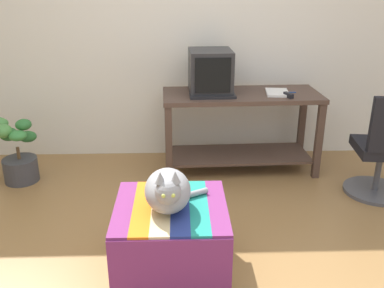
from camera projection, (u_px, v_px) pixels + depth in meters
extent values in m
plane|color=olive|center=(186.00, 278.00, 2.61)|extent=(14.00, 14.00, 0.00)
cube|color=silver|center=(181.00, 24.00, 4.04)|extent=(8.00, 0.10, 2.60)
cube|color=#4C382D|center=(169.00, 145.00, 3.71)|extent=(0.06, 0.06, 0.70)
cube|color=#4C382D|center=(319.00, 141.00, 3.80)|extent=(0.06, 0.06, 0.70)
cube|color=#4C382D|center=(302.00, 124.00, 4.25)|extent=(0.06, 0.06, 0.70)
cube|color=#4C382D|center=(168.00, 127.00, 4.17)|extent=(0.06, 0.06, 0.70)
cube|color=#4C382D|center=(239.00, 154.00, 4.06)|extent=(1.32, 0.53, 0.02)
cube|color=#4C382D|center=(242.00, 95.00, 3.85)|extent=(1.43, 0.62, 0.04)
cube|color=#28282B|center=(210.00, 91.00, 3.86)|extent=(0.27, 0.29, 0.02)
cube|color=#28282B|center=(210.00, 72.00, 3.79)|extent=(0.39, 0.41, 0.38)
cube|color=black|center=(213.00, 76.00, 3.60)|extent=(0.30, 0.02, 0.30)
cube|color=black|center=(213.00, 96.00, 3.70)|extent=(0.40, 0.16, 0.02)
cube|color=white|center=(277.00, 93.00, 3.82)|extent=(0.22, 0.28, 0.02)
cube|color=tan|center=(171.00, 239.00, 2.63)|extent=(0.64, 0.60, 0.43)
cube|color=#7A2D6B|center=(170.00, 267.00, 2.31)|extent=(0.67, 0.01, 0.34)
cube|color=#7A2D6B|center=(124.00, 208.00, 2.54)|extent=(0.11, 0.65, 0.02)
cube|color=orange|center=(142.00, 207.00, 2.54)|extent=(0.11, 0.65, 0.02)
cube|color=beige|center=(161.00, 207.00, 2.55)|extent=(0.11, 0.65, 0.02)
cube|color=navy|center=(180.00, 207.00, 2.55)|extent=(0.11, 0.65, 0.02)
cube|color=#1E897A|center=(199.00, 207.00, 2.55)|extent=(0.11, 0.65, 0.02)
cube|color=#7A2D6B|center=(217.00, 206.00, 2.56)|extent=(0.11, 0.65, 0.02)
ellipsoid|color=gray|center=(168.00, 190.00, 2.48)|extent=(0.29, 0.39, 0.24)
sphere|color=gray|center=(168.00, 192.00, 2.32)|extent=(0.15, 0.15, 0.15)
cylinder|color=gray|center=(186.00, 196.00, 2.62)|extent=(0.28, 0.17, 0.04)
cone|color=gray|center=(160.00, 177.00, 2.29)|extent=(0.06, 0.06, 0.07)
cone|color=gray|center=(175.00, 177.00, 2.29)|extent=(0.06, 0.06, 0.07)
sphere|color=#C6D151|center=(163.00, 196.00, 2.26)|extent=(0.02, 0.02, 0.02)
sphere|color=#C6D151|center=(173.00, 196.00, 2.26)|extent=(0.02, 0.02, 0.02)
cylinder|color=#3D3D42|center=(21.00, 170.00, 3.82)|extent=(0.30, 0.30, 0.21)
cylinder|color=brown|center=(18.00, 153.00, 3.76)|extent=(0.03, 0.03, 0.11)
ellipsoid|color=#2D7033|center=(23.00, 125.00, 3.67)|extent=(0.14, 0.14, 0.10)
ellipsoid|color=#2D7033|center=(28.00, 137.00, 3.87)|extent=(0.16, 0.13, 0.10)
ellipsoid|color=#2D7033|center=(9.00, 134.00, 3.78)|extent=(0.16, 0.15, 0.12)
ellipsoid|color=#4C8E42|center=(3.00, 131.00, 3.58)|extent=(0.15, 0.14, 0.12)
ellipsoid|color=#38843D|center=(18.00, 136.00, 3.59)|extent=(0.15, 0.15, 0.09)
cylinder|color=#4C4C51|center=(375.00, 191.00, 3.65)|extent=(0.52, 0.52, 0.03)
cylinder|color=#4C4C51|center=(378.00, 171.00, 3.58)|extent=(0.05, 0.05, 0.34)
cube|color=black|center=(382.00, 148.00, 3.50)|extent=(0.46, 0.46, 0.08)
cube|color=black|center=(288.00, 95.00, 3.70)|extent=(0.07, 0.12, 0.04)
cylinder|color=#2351B2|center=(288.00, 92.00, 3.85)|extent=(0.14, 0.02, 0.01)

